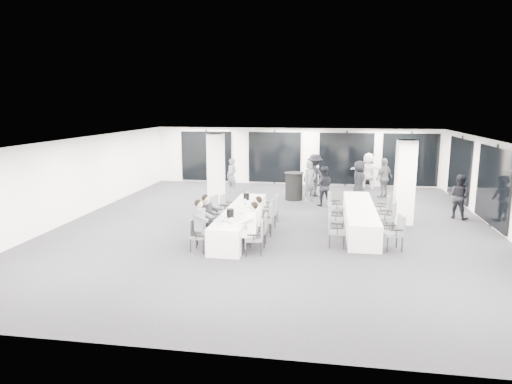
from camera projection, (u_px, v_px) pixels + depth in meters
room at (305, 179)px, 15.75m from camera, size 14.04×16.04×2.84m
column_left at (216, 169)px, 18.35m from camera, size 0.60×0.60×2.80m
column_right at (405, 182)px, 15.12m from camera, size 0.60×0.60×2.80m
banquet_table_main at (241, 221)px, 14.19m from camera, size 0.90×5.00×0.75m
banquet_table_side at (360, 218)px, 14.59m from camera, size 0.90×5.00×0.75m
cocktail_table at (294, 186)px, 19.05m from camera, size 0.83×0.83×1.15m
chair_main_left_near at (197, 233)px, 12.39m from camera, size 0.50×0.54×0.88m
chair_main_left_second at (203, 223)px, 13.05m from camera, size 0.54×0.60×1.03m
chair_main_left_mid at (212, 218)px, 13.93m from camera, size 0.46×0.51×0.90m
chair_main_left_fourth at (218, 209)px, 14.80m from camera, size 0.62×0.65×1.03m
chair_main_left_far at (226, 205)px, 15.84m from camera, size 0.49×0.52×0.86m
chair_main_right_near at (257, 235)px, 12.09m from camera, size 0.54×0.57×0.92m
chair_main_right_second at (261, 228)px, 12.79m from camera, size 0.49×0.54×0.93m
chair_main_right_mid at (266, 218)px, 13.85m from camera, size 0.58×0.62×0.98m
chair_main_right_fourth at (269, 212)px, 14.54m from camera, size 0.59×0.62×1.00m
chair_main_right_far at (273, 206)px, 15.63m from camera, size 0.55×0.58×0.90m
chair_side_left_near at (334, 229)px, 12.74m from camera, size 0.47×0.53×0.92m
chair_side_left_mid at (334, 216)px, 14.16m from camera, size 0.50×0.55×0.91m
chair_side_left_far at (333, 205)px, 15.58m from camera, size 0.56×0.60×0.99m
chair_side_right_near at (396, 230)px, 12.45m from camera, size 0.59×0.62×0.97m
chair_side_right_mid at (389, 216)px, 13.95m from camera, size 0.64×0.67×1.04m
chair_side_right_far at (384, 207)px, 15.25m from camera, size 0.58×0.61×0.96m
seated_guest_a at (202, 222)px, 12.29m from camera, size 0.50×0.38×1.44m
seated_guest_b at (209, 216)px, 12.98m from camera, size 0.50×0.38×1.44m
seated_guest_c at (251, 225)px, 12.05m from camera, size 0.50×0.38×1.44m
seated_guest_d at (255, 218)px, 12.76m from camera, size 0.50×0.38×1.44m
standing_guest_a at (310, 179)px, 18.69m from camera, size 0.88×0.87×1.88m
standing_guest_b at (323, 183)px, 17.86m from camera, size 0.88×0.56×1.79m
standing_guest_c at (315, 173)px, 19.71m from camera, size 1.51×1.29×2.09m
standing_guest_d at (384, 175)px, 19.40m from camera, size 1.25×1.26×1.93m
standing_guest_e at (359, 178)px, 18.87m from camera, size 0.70×0.99×1.88m
standing_guest_f at (368, 169)px, 21.32m from camera, size 1.82×0.73×1.96m
standing_guest_g at (232, 173)px, 20.51m from camera, size 0.83×0.80×1.76m
standing_guest_h at (459, 193)px, 15.87m from camera, size 1.00×0.92×1.78m
ice_bucket_near at (230, 213)px, 13.08m from camera, size 0.21×0.21×0.24m
ice_bucket_far at (246, 196)px, 15.47m from camera, size 0.21×0.21×0.24m
water_bottle_a at (223, 220)px, 12.33m from camera, size 0.07×0.07×0.23m
water_bottle_b at (245, 203)px, 14.44m from camera, size 0.08×0.08×0.24m
water_bottle_c at (248, 195)px, 15.86m from camera, size 0.07×0.07×0.21m
plate_a at (226, 222)px, 12.56m from camera, size 0.18×0.18×0.03m
plate_b at (230, 223)px, 12.42m from camera, size 0.18×0.18×0.03m
plate_c at (241, 214)px, 13.41m from camera, size 0.21×0.21×0.03m
wine_glass at (232, 219)px, 12.19m from camera, size 0.08×0.08×0.22m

